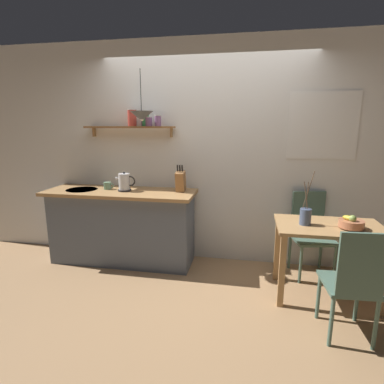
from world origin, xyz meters
The scene contains 13 objects.
ground_plane centered at (0.00, 0.00, 0.00)m, with size 14.00×14.00×0.00m, color #A87F56.
back_wall centered at (0.21, 0.65, 1.35)m, with size 6.80×0.11×2.70m.
kitchen_counter centered at (-1.00, 0.32, 0.47)m, with size 1.83×0.63×0.92m.
wall_shelf centered at (-0.83, 0.49, 1.72)m, with size 1.12×0.20×0.33m.
dining_table centered at (1.33, -0.10, 0.62)m, with size 1.01×0.63×0.75m.
dining_chair_near centered at (1.36, -0.75, 0.52)m, with size 0.41×0.44×0.95m.
dining_chair_far centered at (1.26, 0.42, 0.52)m, with size 0.51×0.50×0.95m.
fruit_bowl centered at (1.49, -0.16, 0.80)m, with size 0.23×0.23×0.14m.
twig_vase centered at (1.09, -0.11, 0.84)m, with size 0.11×0.11×0.53m.
electric_kettle centered at (-0.94, 0.30, 1.02)m, with size 0.25×0.16×0.23m.
knife_block centered at (-0.26, 0.37, 1.05)m, with size 0.10×0.17×0.33m.
coffee_mug_by_sink centered at (-1.19, 0.35, 0.96)m, with size 0.13×0.09×0.09m.
pendant_lamp centered at (-0.69, 0.29, 1.80)m, with size 0.27×0.27×0.57m.
Camera 1 is at (0.53, -3.12, 1.70)m, focal length 28.70 mm.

